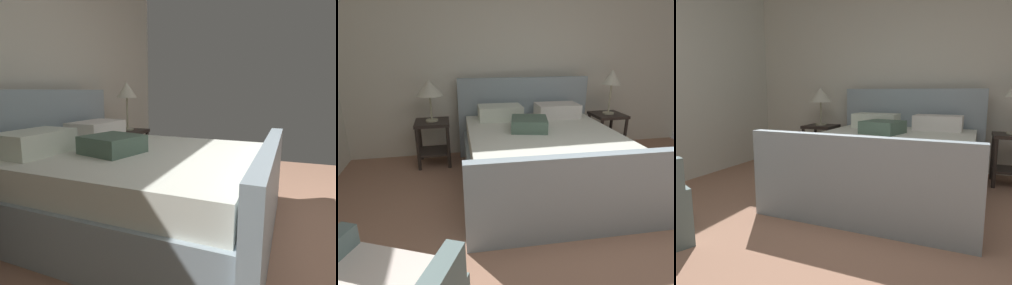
% 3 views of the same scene
% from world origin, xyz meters
% --- Properties ---
extents(wall_back, '(5.31, 0.12, 2.89)m').
position_xyz_m(wall_back, '(0.00, 3.02, 1.45)').
color(wall_back, silver).
rests_on(wall_back, ground).
extents(bed, '(1.92, 2.21, 1.12)m').
position_xyz_m(bed, '(-0.17, 1.79, 0.35)').
color(bed, '#94A5B0').
rests_on(bed, ground).
extents(nightstand_right, '(0.44, 0.44, 0.60)m').
position_xyz_m(nightstand_right, '(1.07, 2.52, 0.40)').
color(nightstand_right, '#2D2521').
rests_on(nightstand_right, ground).
extents(table_lamp_right, '(0.26, 0.26, 0.62)m').
position_xyz_m(table_lamp_right, '(1.07, 2.52, 1.10)').
color(table_lamp_right, '#B7B293').
rests_on(table_lamp_right, nightstand_right).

